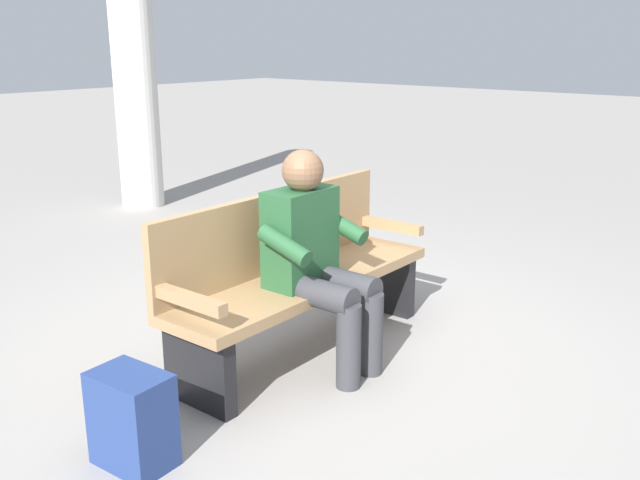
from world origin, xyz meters
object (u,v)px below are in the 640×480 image
(person_seated, at_px, (317,255))
(support_pillar, at_px, (133,55))
(backpack, at_px, (134,419))
(bench_near, at_px, (295,272))

(person_seated, relative_size, support_pillar, 0.38)
(person_seated, distance_m, backpack, 1.27)
(person_seated, height_order, backpack, person_seated)
(support_pillar, bearing_deg, person_seated, 66.32)
(bench_near, height_order, support_pillar, support_pillar)
(backpack, bearing_deg, bench_near, -168.74)
(bench_near, distance_m, person_seated, 0.30)
(person_seated, xyz_separation_m, backpack, (1.20, 0.02, -0.42))
(backpack, relative_size, support_pillar, 0.13)
(bench_near, xyz_separation_m, support_pillar, (-1.62, -3.66, 1.10))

